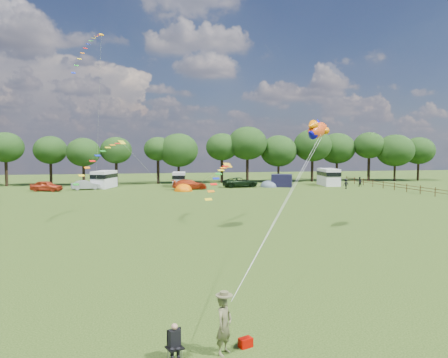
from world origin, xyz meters
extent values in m
plane|color=black|center=(0.00, 0.00, 0.00)|extent=(180.00, 180.00, 0.00)
cylinder|color=black|center=(-26.90, 55.70, 2.13)|extent=(0.49, 0.49, 4.25)
ellipsoid|color=#173311|center=(-26.90, 55.70, 6.45)|extent=(5.86, 5.86, 4.98)
cylinder|color=black|center=(-20.03, 56.31, 1.95)|extent=(0.47, 0.47, 3.90)
ellipsoid|color=#173311|center=(-20.03, 56.31, 6.00)|extent=(5.58, 5.58, 4.74)
cylinder|color=black|center=(-14.36, 53.27, 1.78)|extent=(0.44, 0.44, 3.56)
ellipsoid|color=#173311|center=(-14.36, 53.27, 5.64)|extent=(5.56, 5.56, 4.73)
cylinder|color=black|center=(-9.09, 54.23, 1.98)|extent=(0.47, 0.47, 3.95)
ellipsoid|color=#173311|center=(-9.09, 54.23, 5.95)|extent=(5.33, 5.33, 4.53)
cylinder|color=black|center=(-1.92, 56.03, 2.17)|extent=(0.50, 0.50, 4.33)
ellipsoid|color=#173311|center=(-1.92, 56.03, 6.19)|extent=(4.95, 4.95, 4.21)
cylinder|color=black|center=(1.70, 55.56, 1.66)|extent=(0.43, 0.43, 3.31)
ellipsoid|color=#173311|center=(1.70, 55.56, 5.95)|extent=(7.03, 7.03, 5.98)
cylinder|color=black|center=(9.66, 55.80, 2.18)|extent=(0.50, 0.50, 4.36)
ellipsoid|color=#173311|center=(9.66, 55.80, 6.56)|extent=(5.84, 5.84, 4.97)
cylinder|color=black|center=(14.25, 54.92, 2.27)|extent=(0.51, 0.51, 4.55)
ellipsoid|color=#173311|center=(14.25, 54.92, 7.23)|extent=(7.15, 7.15, 6.08)
cylinder|color=black|center=(20.49, 55.63, 1.61)|extent=(0.42, 0.42, 3.21)
ellipsoid|color=#173311|center=(20.49, 55.63, 5.80)|extent=(6.90, 6.90, 5.86)
cylinder|color=black|center=(26.98, 54.96, 2.09)|extent=(0.48, 0.48, 4.17)
ellipsoid|color=#173311|center=(26.98, 54.96, 6.86)|extent=(7.16, 7.16, 6.09)
cylinder|color=black|center=(32.97, 56.89, 1.83)|extent=(0.45, 0.45, 3.66)
ellipsoid|color=#173311|center=(32.97, 56.89, 6.31)|extent=(7.05, 7.05, 5.99)
cylinder|color=black|center=(38.41, 54.37, 2.32)|extent=(0.52, 0.52, 4.65)
ellipsoid|color=#173311|center=(38.41, 54.37, 6.88)|extent=(5.96, 5.96, 5.06)
cylinder|color=black|center=(43.16, 53.04, 1.59)|extent=(0.42, 0.42, 3.19)
ellipsoid|color=#173311|center=(43.16, 53.04, 5.89)|extent=(7.23, 7.23, 6.14)
cylinder|color=black|center=(48.55, 53.44, 1.76)|extent=(0.44, 0.44, 3.52)
ellipsoid|color=#173311|center=(48.55, 53.44, 5.86)|extent=(6.22, 6.22, 5.28)
cylinder|color=#472D19|center=(32.00, 27.00, 0.60)|extent=(0.12, 0.12, 1.20)
cylinder|color=#472D19|center=(32.00, 25.50, 0.95)|extent=(0.08, 3.00, 0.08)
cylinder|color=#472D19|center=(32.00, 25.50, 0.55)|extent=(0.08, 3.00, 0.08)
cylinder|color=#472D19|center=(32.00, 30.00, 0.60)|extent=(0.12, 0.12, 1.20)
cylinder|color=#472D19|center=(32.00, 28.50, 0.95)|extent=(0.08, 3.00, 0.08)
cylinder|color=#472D19|center=(32.00, 28.50, 0.55)|extent=(0.08, 3.00, 0.08)
cylinder|color=#472D19|center=(32.00, 33.00, 0.60)|extent=(0.12, 0.12, 1.20)
cylinder|color=#472D19|center=(32.00, 31.50, 0.95)|extent=(0.08, 3.00, 0.08)
cylinder|color=#472D19|center=(32.00, 31.50, 0.55)|extent=(0.08, 3.00, 0.08)
cylinder|color=#472D19|center=(32.00, 36.00, 0.60)|extent=(0.12, 0.12, 1.20)
cylinder|color=#472D19|center=(32.00, 34.50, 0.95)|extent=(0.08, 3.00, 0.08)
cylinder|color=#472D19|center=(32.00, 34.50, 0.55)|extent=(0.08, 3.00, 0.08)
cylinder|color=#472D19|center=(32.00, 39.00, 0.60)|extent=(0.12, 0.12, 1.20)
cylinder|color=#472D19|center=(32.00, 37.50, 0.95)|extent=(0.08, 3.00, 0.08)
cylinder|color=#472D19|center=(32.00, 37.50, 0.55)|extent=(0.08, 3.00, 0.08)
cylinder|color=#472D19|center=(32.00, 42.00, 0.60)|extent=(0.12, 0.12, 1.20)
cylinder|color=#472D19|center=(32.00, 40.50, 0.95)|extent=(0.08, 3.00, 0.08)
cylinder|color=#472D19|center=(32.00, 40.50, 0.55)|extent=(0.08, 3.00, 0.08)
cylinder|color=#472D19|center=(32.00, 45.00, 0.60)|extent=(0.12, 0.12, 1.20)
cylinder|color=#472D19|center=(32.00, 43.50, 0.95)|extent=(0.08, 3.00, 0.08)
cylinder|color=#472D19|center=(32.00, 43.50, 0.55)|extent=(0.08, 3.00, 0.08)
cylinder|color=#472D19|center=(32.00, 48.00, 0.60)|extent=(0.12, 0.12, 1.20)
cylinder|color=#472D19|center=(32.00, 46.50, 0.95)|extent=(0.08, 3.00, 0.08)
cylinder|color=#472D19|center=(32.00, 46.50, 0.55)|extent=(0.08, 3.00, 0.08)
cylinder|color=#472D19|center=(32.00, 51.00, 0.60)|extent=(0.12, 0.12, 1.20)
cylinder|color=#472D19|center=(32.00, 49.50, 0.95)|extent=(0.08, 3.00, 0.08)
cylinder|color=#472D19|center=(32.00, 49.50, 0.55)|extent=(0.08, 3.00, 0.08)
imported|color=#B53619|center=(-18.72, 44.91, 0.78)|extent=(5.00, 3.28, 1.55)
imported|color=#929699|center=(-13.35, 46.30, 0.71)|extent=(4.23, 2.30, 1.41)
imported|color=#B03211|center=(2.10, 43.51, 0.77)|extent=(5.32, 2.71, 1.53)
imported|color=black|center=(10.62, 45.78, 0.79)|extent=(5.98, 3.14, 1.57)
cube|color=silver|center=(-10.82, 49.13, 1.36)|extent=(3.95, 5.88, 2.71)
cube|color=black|center=(-10.82, 49.13, 1.91)|extent=(4.03, 5.99, 0.64)
cylinder|color=black|center=(-11.37, 47.51, 0.38)|extent=(0.81, 0.51, 0.76)
cylinder|color=black|center=(-10.26, 50.74, 0.38)|extent=(0.81, 0.51, 0.76)
cube|color=#B5B5B8|center=(1.09, 49.22, 1.18)|extent=(2.63, 4.94, 2.36)
cube|color=black|center=(1.09, 49.22, 1.66)|extent=(2.68, 5.04, 0.56)
cylinder|color=black|center=(0.89, 47.75, 0.33)|extent=(0.69, 0.33, 0.66)
cylinder|color=black|center=(1.29, 50.69, 0.33)|extent=(0.69, 0.33, 0.66)
cube|color=white|center=(26.15, 46.13, 1.43)|extent=(3.23, 6.00, 2.85)
cube|color=black|center=(26.15, 46.13, 2.01)|extent=(3.29, 6.12, 0.68)
cylinder|color=black|center=(25.89, 44.35, 0.40)|extent=(0.84, 0.41, 0.80)
cylinder|color=black|center=(26.41, 47.91, 0.40)|extent=(0.84, 0.41, 0.80)
ellipsoid|color=#F46600|center=(0.89, 41.16, 0.02)|extent=(2.58, 2.96, 2.12)
cylinder|color=#F46600|center=(0.89, 41.16, 0.04)|extent=(2.70, 2.70, 0.08)
ellipsoid|color=#4E5E68|center=(15.31, 45.25, 0.02)|extent=(2.75, 3.16, 2.14)
cylinder|color=#4E5E68|center=(15.31, 45.25, 0.04)|extent=(2.88, 2.88, 0.08)
cube|color=black|center=(17.44, 45.00, 1.02)|extent=(4.05, 3.72, 2.05)
imported|color=brown|center=(-3.79, -10.02, 0.88)|extent=(0.75, 0.76, 1.77)
cylinder|color=#99999E|center=(-5.47, -10.35, 0.20)|extent=(0.02, 0.02, 0.40)
cylinder|color=#99999E|center=(-5.09, -10.35, 0.20)|extent=(0.02, 0.02, 0.40)
cylinder|color=#99999E|center=(-5.47, -9.97, 0.20)|extent=(0.02, 0.02, 0.40)
cylinder|color=#99999E|center=(-5.09, -9.97, 0.20)|extent=(0.02, 0.02, 0.40)
cube|color=black|center=(-5.28, -10.16, 0.40)|extent=(0.57, 0.56, 0.04)
cube|color=black|center=(-5.28, -9.96, 0.65)|extent=(0.43, 0.20, 0.47)
cube|color=black|center=(-5.28, -10.13, 0.67)|extent=(0.38, 0.31, 0.50)
sphere|color=tan|center=(-5.28, -10.15, 1.02)|extent=(0.19, 0.19, 0.19)
cube|color=#AF0800|center=(-3.04, -9.71, 0.14)|extent=(0.47, 0.39, 0.29)
ellipsoid|color=#D34210|center=(7.15, 8.07, 7.55)|extent=(2.86, 2.82, 1.69)
ellipsoid|color=#ED9E00|center=(7.15, 8.07, 7.42)|extent=(1.78, 1.75, 0.93)
cone|color=orange|center=(6.23, 7.18, 7.81)|extent=(1.26, 1.25, 0.89)
cone|color=#0200B2|center=(6.23, 7.18, 7.28)|extent=(1.26, 1.25, 0.89)
cone|color=#0200B2|center=(7.21, 8.13, 8.09)|extent=(0.97, 0.97, 0.75)
sphere|color=white|center=(7.66, 8.99, 7.71)|extent=(0.28, 0.28, 0.28)
sphere|color=black|center=(7.68, 9.07, 7.71)|extent=(0.14, 0.14, 0.14)
cube|color=#E99600|center=(-9.85, 32.98, 19.91)|extent=(0.64, 0.59, 0.32)
cube|color=red|center=(-10.12, 32.49, 19.68)|extent=(0.51, 0.34, 0.09)
cube|color=orange|center=(-10.39, 31.99, 19.42)|extent=(0.51, 0.34, 0.10)
cube|color=yellow|center=(-10.66, 31.50, 19.07)|extent=(0.51, 0.34, 0.11)
cube|color=#198C1E|center=(-10.93, 31.00, 18.65)|extent=(0.50, 0.34, 0.11)
cube|color=#0C1EB2|center=(-11.20, 30.51, 18.14)|extent=(0.50, 0.33, 0.12)
cube|color=red|center=(-11.47, 30.01, 17.56)|extent=(0.50, 0.33, 0.13)
cube|color=orange|center=(-11.74, 29.52, 16.89)|extent=(0.50, 0.32, 0.14)
cube|color=yellow|center=(-12.01, 29.02, 16.15)|extent=(0.50, 0.32, 0.14)
cube|color=#198C1E|center=(-12.28, 28.53, 15.32)|extent=(0.50, 0.31, 0.15)
cube|color=#0C1EB2|center=(-12.55, 28.03, 14.42)|extent=(0.49, 0.31, 0.16)
cube|color=gold|center=(-7.31, 19.09, 6.76)|extent=(0.78, 0.77, 0.37)
cube|color=red|center=(-7.72, 18.64, 6.66)|extent=(0.56, 0.51, 0.10)
cube|color=orange|center=(-8.12, 18.19, 6.51)|extent=(0.56, 0.51, 0.11)
cube|color=yellow|center=(-8.53, 17.74, 6.28)|extent=(0.56, 0.51, 0.12)
cube|color=#198C1E|center=(-8.93, 17.29, 5.97)|extent=(0.55, 0.50, 0.13)
cube|color=#0C1EB2|center=(-9.34, 16.84, 5.58)|extent=(0.55, 0.50, 0.14)
cube|color=red|center=(-9.74, 16.39, 5.12)|extent=(0.55, 0.50, 0.15)
cube|color=orange|center=(-10.15, 15.94, 4.57)|extent=(0.54, 0.49, 0.16)
cube|color=yellow|center=(-10.55, 15.49, 3.94)|extent=(0.54, 0.49, 0.17)
cube|color=#198C1E|center=(-10.96, 15.04, 3.23)|extent=(0.54, 0.48, 0.17)
cube|color=gold|center=(2.00, 15.86, 4.69)|extent=(0.82, 0.76, 0.41)
cube|color=red|center=(1.68, 15.32, 4.62)|extent=(0.65, 0.44, 0.11)
cube|color=orange|center=(1.37, 14.78, 4.50)|extent=(0.65, 0.43, 0.13)
cube|color=yellow|center=(1.05, 14.24, 4.31)|extent=(0.65, 0.43, 0.14)
cube|color=#198C1E|center=(0.74, 13.70, 4.04)|extent=(0.65, 0.43, 0.15)
cube|color=#0C1EB2|center=(0.42, 13.16, 3.69)|extent=(0.65, 0.42, 0.16)
cube|color=red|center=(0.11, 12.62, 3.26)|extent=(0.64, 0.42, 0.17)
cube|color=orange|center=(-0.21, 12.08, 2.74)|extent=(0.64, 0.41, 0.18)
cube|color=yellow|center=(-0.52, 11.54, 2.15)|extent=(0.64, 0.40, 0.18)
imported|color=black|center=(30.09, 42.89, 0.80)|extent=(0.80, 0.52, 1.60)
imported|color=black|center=(25.97, 39.63, 0.79)|extent=(1.10, 0.71, 1.57)
camera|label=1|loc=(-6.40, -22.43, 6.12)|focal=35.00mm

